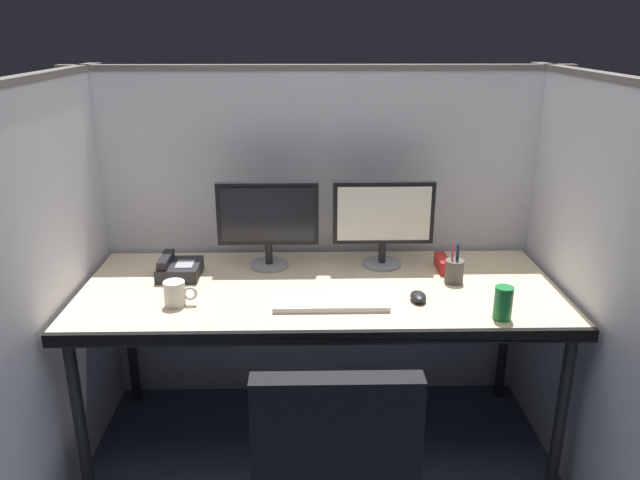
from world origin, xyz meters
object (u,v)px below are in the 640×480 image
object	(u,v)px
desk	(320,299)
keyboard_main	(331,302)
desk_phone	(178,269)
red_stapler	(442,263)
monitor_right	(383,218)
pen_cup	(454,271)
soda_can	(503,303)
coffee_mug	(175,293)
computer_mouse	(418,297)
monitor_left	(268,219)

from	to	relation	value
desk	keyboard_main	bearing A→B (deg)	-77.45
desk_phone	red_stapler	distance (m)	1.12
monitor_right	red_stapler	size ratio (longest dim) A/B	2.87
desk	pen_cup	world-z (taller)	pen_cup
desk	desk_phone	xyz separation A→B (m)	(-0.59, 0.13, 0.08)
pen_cup	soda_can	size ratio (longest dim) A/B	1.39
coffee_mug	pen_cup	world-z (taller)	pen_cup
monitor_right	soda_can	bearing A→B (deg)	-55.12
pen_cup	red_stapler	bearing A→B (deg)	97.26
coffee_mug	soda_can	size ratio (longest dim) A/B	1.03
red_stapler	pen_cup	world-z (taller)	pen_cup
pen_cup	coffee_mug	bearing A→B (deg)	-169.81
soda_can	computer_mouse	bearing A→B (deg)	150.05
keyboard_main	pen_cup	size ratio (longest dim) A/B	2.53
computer_mouse	red_stapler	bearing A→B (deg)	63.55
soda_can	pen_cup	bearing A→B (deg)	106.26
monitor_right	pen_cup	world-z (taller)	monitor_right
desk	keyboard_main	size ratio (longest dim) A/B	4.42
computer_mouse	red_stapler	xyz separation A→B (m)	(0.16, 0.32, 0.01)
coffee_mug	soda_can	bearing A→B (deg)	-6.66
monitor_right	desk	bearing A→B (deg)	-138.82
monitor_left	red_stapler	distance (m)	0.77
desk	soda_can	distance (m)	0.71
soda_can	monitor_left	bearing A→B (deg)	148.66
desk	soda_can	bearing A→B (deg)	-24.23
computer_mouse	coffee_mug	world-z (taller)	coffee_mug
soda_can	desk	bearing A→B (deg)	155.77
pen_cup	soda_can	bearing A→B (deg)	-73.74
monitor_left	red_stapler	world-z (taller)	monitor_left
desk_phone	soda_can	world-z (taller)	soda_can
red_stapler	desk	bearing A→B (deg)	-160.66
computer_mouse	soda_can	xyz separation A→B (m)	(0.27, -0.16, 0.04)
desk	monitor_right	xyz separation A→B (m)	(0.27, 0.24, 0.27)
desk	red_stapler	bearing A→B (deg)	19.34
desk_phone	red_stapler	bearing A→B (deg)	2.60
coffee_mug	desk_phone	world-z (taller)	coffee_mug
red_stapler	keyboard_main	bearing A→B (deg)	-144.80
monitor_right	keyboard_main	size ratio (longest dim) A/B	1.00
desk	desk_phone	bearing A→B (deg)	167.18
monitor_right	computer_mouse	world-z (taller)	monitor_right
keyboard_main	soda_can	xyz separation A→B (m)	(0.61, -0.13, 0.05)
coffee_mug	monitor_left	bearing A→B (deg)	49.79
monitor_left	keyboard_main	size ratio (longest dim) A/B	1.00
coffee_mug	pen_cup	xyz separation A→B (m)	(1.09, 0.20, 0.00)
keyboard_main	pen_cup	distance (m)	0.55
keyboard_main	coffee_mug	world-z (taller)	coffee_mug
keyboard_main	red_stapler	size ratio (longest dim) A/B	2.87
monitor_right	red_stapler	world-z (taller)	monitor_right
monitor_left	pen_cup	distance (m)	0.80
monitor_left	desk_phone	world-z (taller)	monitor_left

